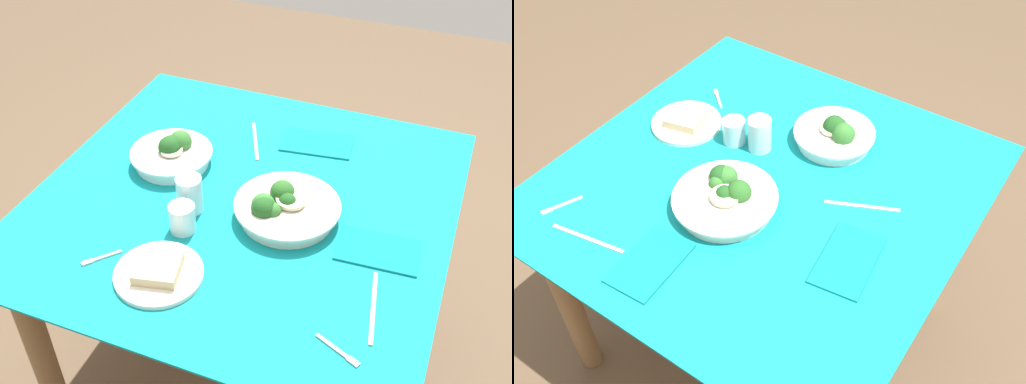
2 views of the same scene
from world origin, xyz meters
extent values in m
plane|color=brown|center=(0.00, 0.00, 0.00)|extent=(6.00, 6.00, 0.00)
cube|color=teal|center=(0.00, 0.00, 0.74)|extent=(1.11, 1.09, 0.01)
cube|color=brown|center=(0.00, 0.00, 0.72)|extent=(1.07, 1.06, 0.02)
cylinder|color=brown|center=(-0.44, -0.43, 0.36)|extent=(0.07, 0.07, 0.71)
cylinder|color=brown|center=(0.44, -0.43, 0.36)|extent=(0.07, 0.07, 0.71)
cylinder|color=brown|center=(0.44, 0.43, 0.36)|extent=(0.07, 0.07, 0.71)
cylinder|color=silver|center=(-0.13, 0.03, 0.76)|extent=(0.25, 0.25, 0.04)
cylinder|color=silver|center=(-0.13, 0.03, 0.78)|extent=(0.28, 0.28, 0.01)
sphere|color=#1E511E|center=(-0.13, 0.03, 0.79)|extent=(0.05, 0.05, 0.05)
sphere|color=#33702D|center=(-0.11, 0.07, 0.79)|extent=(0.04, 0.04, 0.04)
sphere|color=#33702D|center=(-0.08, 0.06, 0.79)|extent=(0.06, 0.06, 0.06)
sphere|color=#286023|center=(-0.11, 0.00, 0.80)|extent=(0.07, 0.07, 0.07)
sphere|color=#1E511E|center=(-0.09, 0.08, 0.79)|extent=(0.06, 0.06, 0.06)
cylinder|color=beige|center=(-0.14, 0.02, 0.80)|extent=(0.08, 0.08, 0.01)
cylinder|color=white|center=(0.26, -0.07, 0.76)|extent=(0.21, 0.21, 0.04)
cylinder|color=white|center=(0.26, -0.07, 0.78)|extent=(0.24, 0.24, 0.01)
sphere|color=#286023|center=(0.25, -0.07, 0.79)|extent=(0.06, 0.06, 0.06)
sphere|color=#1E511E|center=(0.26, -0.07, 0.80)|extent=(0.07, 0.07, 0.07)
sphere|color=#1E511E|center=(0.26, -0.08, 0.80)|extent=(0.06, 0.06, 0.06)
sphere|color=#33702D|center=(0.24, -0.11, 0.80)|extent=(0.07, 0.07, 0.07)
cylinder|color=beige|center=(0.25, -0.07, 0.80)|extent=(0.07, 0.07, 0.01)
cylinder|color=silver|center=(0.08, 0.34, 0.75)|extent=(0.21, 0.21, 0.01)
cube|color=#CCB284|center=(0.08, 0.34, 0.77)|extent=(0.12, 0.12, 0.03)
cylinder|color=silver|center=(0.11, 0.09, 0.79)|extent=(0.07, 0.07, 0.10)
cylinder|color=silver|center=(0.10, 0.17, 0.78)|extent=(0.07, 0.07, 0.08)
cube|color=#B7B7BC|center=(-0.36, 0.38, 0.75)|extent=(0.08, 0.04, 0.00)
cube|color=#B7B7BC|center=(-0.41, 0.41, 0.75)|extent=(0.03, 0.02, 0.00)
cube|color=#B7B7BC|center=(0.22, 0.33, 0.75)|extent=(0.05, 0.06, 0.00)
cube|color=#B7B7BC|center=(0.26, 0.36, 0.75)|extent=(0.03, 0.03, 0.00)
cube|color=#B7B7BC|center=(0.07, -0.27, 0.75)|extent=(0.09, 0.18, 0.00)
cube|color=#B7B7BC|center=(-0.41, 0.25, 0.75)|extent=(0.05, 0.21, 0.00)
cube|color=#0F777D|center=(-0.11, -0.32, 0.75)|extent=(0.23, 0.15, 0.01)
cube|color=#0F777D|center=(-0.38, 0.07, 0.75)|extent=(0.21, 0.14, 0.01)
camera|label=1|loc=(-0.50, 1.18, 1.80)|focal=43.18mm
camera|label=2|loc=(-0.96, -0.68, 1.89)|focal=42.01mm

